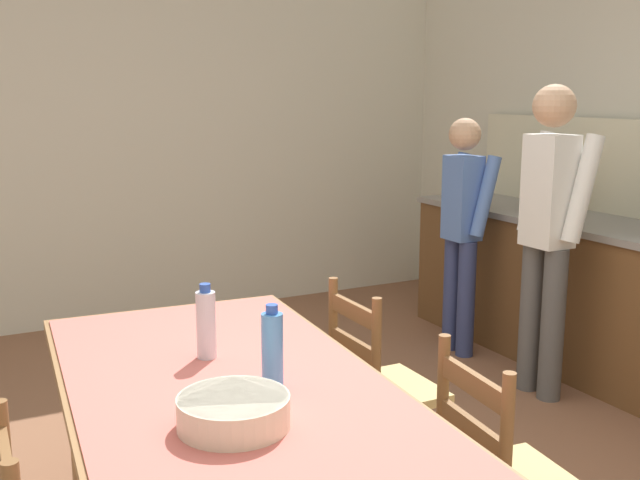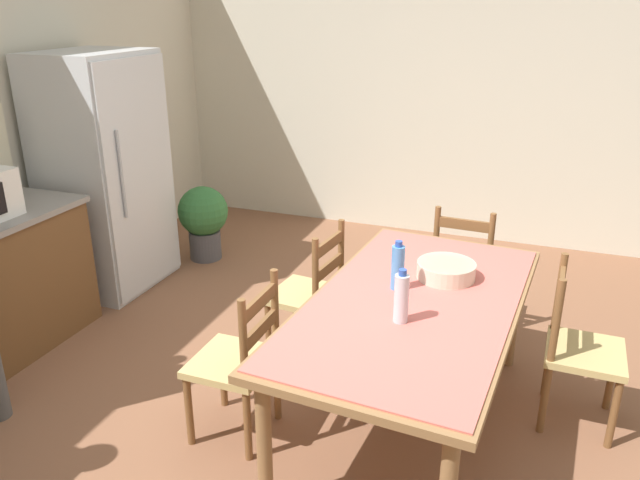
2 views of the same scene
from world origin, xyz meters
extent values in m
cube|color=beige|center=(-3.26, 0.00, 1.45)|extent=(0.12, 5.20, 2.90)
cube|color=brown|center=(-0.83, 2.23, 0.45)|extent=(2.81, 0.62, 0.89)
cube|color=gray|center=(-0.83, 2.23, 0.91)|extent=(2.85, 0.66, 0.04)
cube|color=#B7BCC1|center=(-1.46, 2.23, 0.92)|extent=(0.52, 0.38, 0.02)
cube|color=beige|center=(-0.83, 2.54, 1.23)|extent=(2.81, 0.03, 0.60)
cube|color=tan|center=(-1.27, 2.20, 1.11)|extent=(0.24, 0.16, 0.36)
cylinder|color=olive|center=(-0.75, -0.84, 0.36)|extent=(0.07, 0.07, 0.72)
cylinder|color=olive|center=(-0.70, -0.03, 0.36)|extent=(0.07, 0.07, 0.72)
cube|color=olive|center=(0.14, -0.49, 0.74)|extent=(1.99, 1.15, 0.04)
cube|color=#D1665B|center=(0.14, -0.49, 0.76)|extent=(1.91, 1.10, 0.01)
cylinder|color=silver|center=(-0.10, -0.48, 0.89)|extent=(0.07, 0.07, 0.24)
cylinder|color=#2D51B2|center=(-0.10, -0.48, 1.02)|extent=(0.04, 0.04, 0.03)
cylinder|color=#4C8ED6|center=(0.24, -0.37, 0.89)|extent=(0.07, 0.07, 0.24)
cylinder|color=#2D51B2|center=(0.24, -0.37, 1.02)|extent=(0.04, 0.04, 0.03)
cylinder|color=beige|center=(0.47, -0.59, 0.81)|extent=(0.32, 0.32, 0.09)
cylinder|color=beige|center=(0.47, -0.59, 0.85)|extent=(0.31, 0.31, 0.02)
cylinder|color=brown|center=(-0.06, 0.54, 0.21)|extent=(0.04, 0.04, 0.41)
cylinder|color=brown|center=(-0.42, 0.54, 0.21)|extent=(0.04, 0.04, 0.41)
cylinder|color=brown|center=(-0.06, 0.20, 0.21)|extent=(0.04, 0.04, 0.41)
cylinder|color=brown|center=(-0.42, 0.20, 0.21)|extent=(0.04, 0.04, 0.41)
cube|color=tan|center=(-0.24, 0.37, 0.43)|extent=(0.42, 0.40, 0.04)
cylinder|color=brown|center=(-0.06, 0.20, 0.68)|extent=(0.04, 0.04, 0.46)
cylinder|color=brown|center=(-0.42, 0.20, 0.68)|extent=(0.04, 0.04, 0.46)
cube|color=brown|center=(-0.24, 0.20, 0.81)|extent=(0.36, 0.02, 0.07)
cube|color=brown|center=(-0.24, 0.20, 0.66)|extent=(0.36, 0.02, 0.07)
cube|color=brown|center=(0.51, -1.19, 0.81)|extent=(0.36, 0.03, 0.07)
cylinder|color=brown|center=(0.79, 0.12, 0.68)|extent=(0.04, 0.04, 0.46)
cylinder|color=brown|center=(0.43, 0.16, 0.68)|extent=(0.04, 0.04, 0.46)
cube|color=brown|center=(0.61, 0.14, 0.81)|extent=(0.36, 0.06, 0.07)
cube|color=brown|center=(0.61, 0.14, 0.66)|extent=(0.36, 0.06, 0.07)
cylinder|color=navy|center=(-1.53, 1.70, 0.38)|extent=(0.11, 0.11, 0.76)
cylinder|color=navy|center=(-1.38, 1.70, 0.38)|extent=(0.11, 0.11, 0.76)
cube|color=#5175BC|center=(-1.46, 1.70, 1.03)|extent=(0.21, 0.17, 0.54)
sphere|color=tan|center=(-1.46, 1.70, 1.43)|extent=(0.20, 0.20, 0.20)
cylinder|color=#5175BC|center=(-1.61, 1.76, 1.06)|extent=(0.09, 0.21, 0.51)
cylinder|color=#5175BC|center=(-1.31, 1.76, 1.06)|extent=(0.09, 0.21, 0.51)
cylinder|color=#4C4C4C|center=(-0.77, 1.68, 0.43)|extent=(0.13, 0.13, 0.86)
cylinder|color=#4C4C4C|center=(-0.60, 1.68, 0.43)|extent=(0.13, 0.13, 0.86)
cube|color=white|center=(-0.69, 1.68, 1.17)|extent=(0.24, 0.20, 0.61)
sphere|color=tan|center=(-0.69, 1.68, 1.62)|extent=(0.23, 0.23, 0.23)
cylinder|color=white|center=(-0.86, 1.75, 1.19)|extent=(0.10, 0.23, 0.58)
cylinder|color=white|center=(-0.52, 1.75, 1.19)|extent=(0.10, 0.23, 0.58)
camera|label=1|loc=(2.33, -1.28, 1.69)|focal=42.00mm
camera|label=2|loc=(-2.70, -1.04, 2.21)|focal=35.00mm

